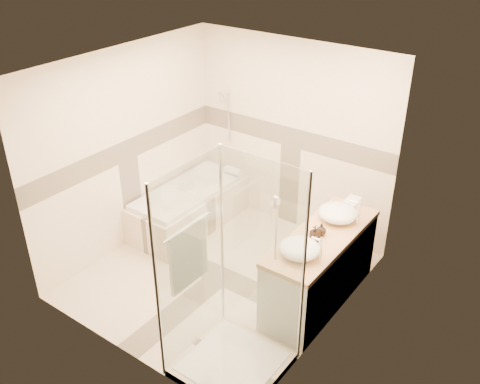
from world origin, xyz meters
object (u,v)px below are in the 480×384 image
Objects in this scene: bathtub at (189,205)px; vanity at (320,268)px; vessel_sink_near at (338,213)px; amenity_bottle_b at (321,229)px; vessel_sink_far at (299,248)px; amenity_bottle_a at (315,234)px; shower_enclosure at (227,317)px.

vanity reaches higher than bathtub.
amenity_bottle_b is at bearing -90.00° from vessel_sink_near.
vessel_sink_near is 1.06× the size of vessel_sink_far.
amenity_bottle_a is (0.00, 0.31, 0.01)m from vessel_sink_far.
vessel_sink_far is 0.45m from amenity_bottle_b.
amenity_bottle_b is (-0.02, -0.01, 0.49)m from vanity.
shower_enclosure is 4.79× the size of vessel_sink_near.
shower_enclosure reaches higher than bathtub.
shower_enclosure is at bearing -102.97° from vanity.
amenity_bottle_a is at bearing -13.15° from bathtub.
vessel_sink_far is 0.31m from amenity_bottle_a.
shower_enclosure is 15.35× the size of amenity_bottle_b.
vessel_sink_near is 0.82m from vessel_sink_far.
bathtub is at bearing -179.63° from vessel_sink_near.
bathtub is 2.36m from vessel_sink_far.
shower_enclosure is 1.23m from amenity_bottle_a.
vessel_sink_near is 2.41× the size of amenity_bottle_a.
vessel_sink_far is (0.27, 0.82, 0.43)m from shower_enclosure.
amenity_bottle_a reaches higher than vessel_sink_near.
amenity_bottle_a is (2.13, -0.50, 0.63)m from bathtub.
bathtub is 3.99× the size of vessel_sink_near.
amenity_bottle_a is at bearing -97.71° from vanity.
vanity is 1.31m from shower_enclosure.
amenity_bottle_b is at bearing -9.52° from bathtub.
bathtub is 2.28m from amenity_bottle_a.
bathtub is 2.22m from vessel_sink_near.
vessel_sink_near is at bearing 80.53° from shower_enclosure.
amenity_bottle_b reaches higher than bathtub.
vessel_sink_near is at bearing 90.00° from vessel_sink_far.
vessel_sink_far reaches higher than amenity_bottle_b.
vessel_sink_far is at bearing -90.00° from amenity_bottle_a.
amenity_bottle_a is (-0.02, -0.15, 0.51)m from vanity.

